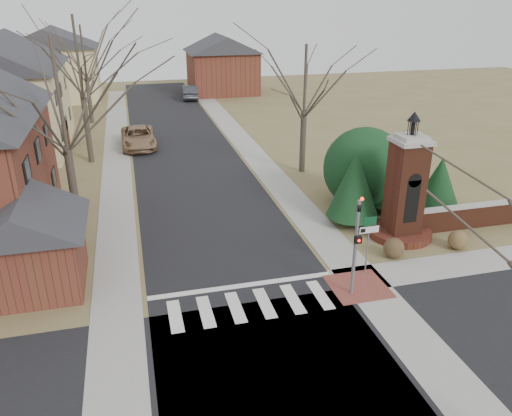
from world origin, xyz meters
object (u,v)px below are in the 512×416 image
object	(u,v)px
distant_car	(190,92)
pickup_truck	(138,137)
brick_gate_monument	(404,197)
sign_post	(369,234)
traffic_signal_pole	(356,238)

from	to	relation	value
distant_car	pickup_truck	bearing A→B (deg)	76.15
pickup_truck	distant_car	bearing A→B (deg)	70.34
brick_gate_monument	sign_post	bearing A→B (deg)	-138.58
traffic_signal_pole	sign_post	size ratio (longest dim) A/B	1.64
pickup_truck	distant_car	distance (m)	20.68
traffic_signal_pole	sign_post	xyz separation A→B (m)	(1.29, 1.41, -0.64)
sign_post	traffic_signal_pole	bearing A→B (deg)	-132.43
brick_gate_monument	pickup_truck	size ratio (longest dim) A/B	1.12
traffic_signal_pole	brick_gate_monument	size ratio (longest dim) A/B	0.69
brick_gate_monument	pickup_truck	distance (m)	23.72
traffic_signal_pole	distant_car	size ratio (longest dim) A/B	0.91
traffic_signal_pole	pickup_truck	size ratio (longest dim) A/B	0.78
pickup_truck	distant_car	size ratio (longest dim) A/B	1.17
traffic_signal_pole	sign_post	world-z (taller)	traffic_signal_pole
traffic_signal_pole	brick_gate_monument	distance (m)	6.47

